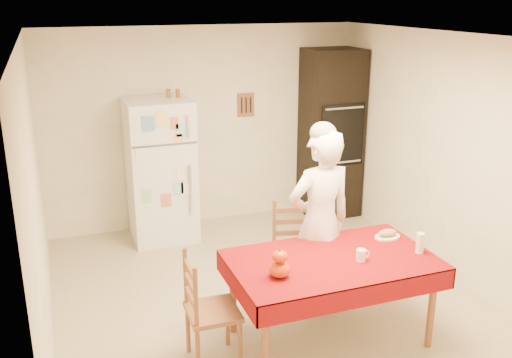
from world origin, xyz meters
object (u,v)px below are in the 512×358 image
seated_woman (320,223)px  coffee_mug (361,255)px  oven_cabinet (331,134)px  wine_glass (420,243)px  pumpkin_lower (280,269)px  chair_left (205,307)px  chair_far (294,246)px  dining_table (332,266)px  bread_plate (387,237)px  refrigerator (161,171)px

seated_woman → coffee_mug: bearing=92.7°
oven_cabinet → wine_glass: 2.95m
pumpkin_lower → chair_left: bearing=161.4°
chair_far → chair_left: bearing=-129.5°
oven_cabinet → chair_far: 2.38m
dining_table → coffee_mug: (0.20, -0.12, 0.12)m
oven_cabinet → bread_plate: size_ratio=9.17×
dining_table → wine_glass: bearing=-11.2°
bread_plate → wine_glass: bearing=-76.6°
chair_left → wine_glass: bearing=-94.5°
refrigerator → wine_glass: (1.64, -2.82, -0.00)m
chair_far → coffee_mug: bearing=-65.4°
chair_left → bread_plate: size_ratio=3.96×
refrigerator → coffee_mug: 3.00m
dining_table → wine_glass: size_ratio=9.66×
pumpkin_lower → wine_glass: (1.28, -0.01, 0.02)m
oven_cabinet → dining_table: 3.08m
pumpkin_lower → bread_plate: pumpkin_lower is taller
dining_table → bread_plate: bearing=17.6°
refrigerator → chair_left: bearing=-94.1°
chair_left → bread_plate: bearing=-83.1°
refrigerator → bread_plate: bearing=-57.6°
dining_table → wine_glass: wine_glass is taller
dining_table → pumpkin_lower: bearing=-165.1°
pumpkin_lower → wine_glass: size_ratio=0.96×
coffee_mug → wine_glass: wine_glass is taller
dining_table → chair_left: size_ratio=1.79×
dining_table → coffee_mug: size_ratio=17.00×
refrigerator → dining_table: 2.82m
coffee_mug → wine_glass: bearing=-3.3°
oven_cabinet → wine_glass: size_ratio=12.50×
seated_woman → pumpkin_lower: (-0.65, -0.63, -0.05)m
dining_table → pumpkin_lower: 0.56m
oven_cabinet → dining_table: size_ratio=1.29×
refrigerator → seated_woman: bearing=-64.9°
dining_table → chair_left: bearing=177.6°
oven_cabinet → chair_far: bearing=-125.8°
refrigerator → chair_left: (-0.19, -2.62, -0.34)m
wine_glass → chair_left: bearing=174.0°
oven_cabinet → chair_left: size_ratio=2.32×
wine_glass → bread_plate: bearing=103.4°
bread_plate → seated_woman: bearing=152.4°
chair_far → bread_plate: chair_far is taller
refrigerator → chair_far: refrigerator is taller
wine_glass → refrigerator: bearing=120.3°
oven_cabinet → seated_woman: bearing=-119.5°
chair_left → pumpkin_lower: chair_left is taller
chair_far → pumpkin_lower: chair_far is taller
wine_glass → chair_far: bearing=125.5°
refrigerator → chair_far: (0.93, -1.82, -0.34)m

